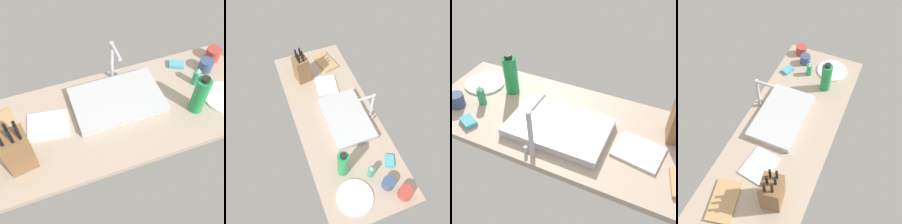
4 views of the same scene
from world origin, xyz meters
TOP-DOWN VIEW (x-y plane):
  - countertop_slab at (0.00, 0.00)cm, footprint 164.43×63.07cm
  - sink_basin at (5.72, 7.18)cm, footprint 49.31×31.43cm
  - faucet at (9.58, 24.97)cm, footprint 5.50×14.08cm
  - knife_block at (-49.40, -12.27)cm, footprint 14.29×13.11cm
  - cutting_board at (-61.46, 12.96)cm, footprint 27.09×19.67cm
  - soap_bottle at (53.61, 5.42)cm, footprint 4.35×4.35cm
  - water_bottle at (44.50, -11.18)cm, footprint 7.72×7.72cm
  - dinner_plate at (64.26, -10.52)cm, footprint 23.84×23.84cm
  - dish_towel at (-33.73, 4.62)cm, footprint 23.75×20.38cm
  - coffee_mug at (74.12, 20.12)cm, footprint 8.94×8.94cm
  - ceramic_cup at (64.58, 12.94)cm, footprint 8.15×8.15cm
  - dish_sponge at (50.02, 21.93)cm, footprint 10.69×9.22cm

SIDE VIEW (x-z plane):
  - countertop_slab at x=0.00cm, z-range 0.00..3.50cm
  - dinner_plate at x=64.26cm, z-range 3.50..4.70cm
  - dish_towel at x=-33.73cm, z-range 3.50..4.70cm
  - cutting_board at x=-61.46cm, z-range 3.50..5.30cm
  - dish_sponge at x=50.02cm, z-range 3.50..5.90cm
  - sink_basin at x=5.72cm, z-range 3.50..7.93cm
  - ceramic_cup at x=64.58cm, z-range 3.50..11.03cm
  - coffee_mug at x=74.12cm, z-range 3.50..11.15cm
  - soap_bottle at x=53.61cm, z-range 2.61..14.71cm
  - water_bottle at x=44.50cm, z-range 2.76..26.91cm
  - knife_block at x=-49.40cm, z-range 0.18..30.43cm
  - faucet at x=9.58cm, z-range 5.90..32.04cm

